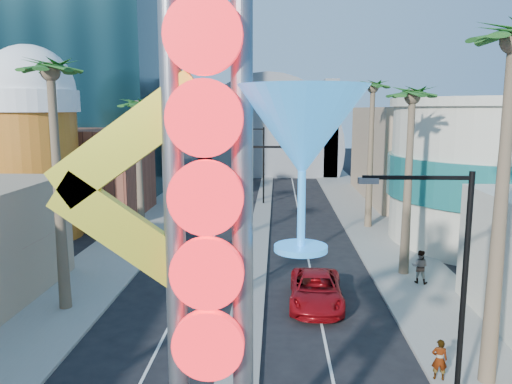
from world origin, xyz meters
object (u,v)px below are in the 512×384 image
(red_pickup, at_px, (316,290))
(pedestrian_b, at_px, (420,267))
(pedestrian_a, at_px, (439,359))
(neon_sign, at_px, (248,234))

(red_pickup, relative_size, pedestrian_b, 3.00)
(pedestrian_a, relative_size, pedestrian_b, 0.81)
(red_pickup, bearing_deg, pedestrian_a, -58.97)
(neon_sign, bearing_deg, pedestrian_a, 47.52)
(neon_sign, distance_m, red_pickup, 15.89)
(pedestrian_a, xyz_separation_m, pedestrian_b, (2.15, 10.27, 0.18))
(pedestrian_a, bearing_deg, pedestrian_b, -92.46)
(red_pickup, distance_m, pedestrian_a, 8.16)
(neon_sign, height_order, pedestrian_a, neon_sign)
(neon_sign, xyz_separation_m, pedestrian_a, (6.48, 7.08, -6.39))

